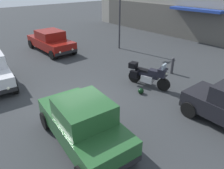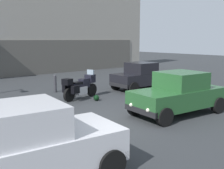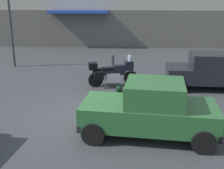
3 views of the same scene
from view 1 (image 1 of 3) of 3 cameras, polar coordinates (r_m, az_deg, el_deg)
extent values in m
plane|color=#2D3033|center=(9.24, -8.60, -4.95)|extent=(80.00, 80.00, 0.00)
cube|color=#514E48|center=(18.94, 28.01, 13.47)|extent=(27.32, 0.12, 2.80)
cube|color=navy|center=(19.23, 22.36, 18.71)|extent=(4.40, 1.10, 0.20)
cylinder|color=black|center=(10.26, 14.11, -0.04)|extent=(0.65, 0.29, 0.64)
cylinder|color=black|center=(10.86, 6.24, 2.20)|extent=(0.65, 0.29, 0.64)
cylinder|color=#B7B7BC|center=(10.09, 14.28, 2.17)|extent=(0.33, 0.15, 0.68)
cube|color=#B7B7BC|center=(10.51, 9.91, 1.66)|extent=(0.68, 0.53, 0.36)
cube|color=black|center=(10.41, 10.02, 2.86)|extent=(1.14, 0.53, 0.28)
cube|color=black|center=(10.23, 11.60, 3.37)|extent=(0.59, 0.45, 0.24)
cube|color=black|center=(10.43, 9.09, 3.82)|extent=(0.62, 0.42, 0.12)
cube|color=black|center=(10.05, 13.86, 3.19)|extent=(0.45, 0.51, 0.40)
cube|color=#8C9EAD|center=(9.93, 14.26, 4.72)|extent=(0.17, 0.41, 0.28)
sphere|color=#EAEACC|center=(10.00, 14.81, 2.94)|extent=(0.14, 0.14, 0.14)
cylinder|color=black|center=(10.04, 13.50, 3.82)|extent=(0.19, 0.61, 0.04)
cylinder|color=#B7B7BC|center=(10.96, 7.52, 2.24)|extent=(0.56, 0.22, 0.09)
cube|color=black|center=(10.93, 7.58, 3.78)|extent=(0.44, 0.29, 0.36)
cube|color=black|center=(10.48, 6.12, 2.81)|extent=(0.44, 0.29, 0.36)
cube|color=black|center=(10.66, 5.94, 5.41)|extent=(0.44, 0.47, 0.28)
cylinder|color=black|center=(10.83, 9.52, 0.90)|extent=(0.05, 0.13, 0.29)
sphere|color=black|center=(9.86, 8.03, -1.80)|extent=(0.28, 0.28, 0.28)
cube|color=#235128|center=(6.79, -8.06, -11.33)|extent=(3.96, 2.04, 0.68)
cube|color=#235128|center=(6.29, -7.81, -7.32)|extent=(1.75, 1.67, 0.64)
cube|color=#8C9EAD|center=(6.87, -10.74, -4.36)|extent=(0.21, 1.39, 0.54)
cube|color=#8C9EAD|center=(5.75, -4.26, -10.82)|extent=(0.21, 1.39, 0.51)
cube|color=black|center=(8.34, -13.89, -5.92)|extent=(0.30, 1.64, 0.20)
cylinder|color=black|center=(7.90, -17.97, -9.47)|extent=(0.66, 0.29, 0.64)
cylinder|color=black|center=(8.33, -7.79, -6.17)|extent=(0.66, 0.29, 0.64)
cylinder|color=black|center=(6.42, 5.02, -17.91)|extent=(0.66, 0.29, 0.64)
sphere|color=silver|center=(8.21, -17.02, -5.95)|extent=(0.14, 0.14, 0.14)
sphere|color=silver|center=(8.45, -11.29, -4.19)|extent=(0.14, 0.14, 0.14)
cube|color=maroon|center=(16.43, -16.64, 11.04)|extent=(4.52, 1.81, 0.64)
cube|color=maroon|center=(16.23, -16.85, 13.11)|extent=(1.92, 1.64, 0.60)
cube|color=#8C9EAD|center=(15.44, -15.33, 12.63)|extent=(0.08, 1.50, 0.51)
cube|color=#8C9EAD|center=(17.04, -18.24, 13.53)|extent=(0.08, 1.50, 0.48)
cube|color=black|center=(14.60, -12.62, 8.69)|extent=(0.14, 1.76, 0.20)
cube|color=black|center=(18.44, -19.68, 11.56)|extent=(0.14, 1.76, 0.20)
cylinder|color=black|center=(15.36, -10.62, 9.39)|extent=(0.64, 0.23, 0.64)
cylinder|color=black|center=(14.61, -16.23, 7.86)|extent=(0.64, 0.23, 0.64)
cylinder|color=black|center=(18.43, -16.71, 11.65)|extent=(0.64, 0.23, 0.64)
cylinder|color=black|center=(17.81, -21.58, 10.40)|extent=(0.64, 0.23, 0.64)
sphere|color=silver|center=(14.75, -10.93, 9.53)|extent=(0.14, 0.14, 0.14)
sphere|color=silver|center=(14.31, -14.24, 8.64)|extent=(0.14, 0.14, 0.14)
cube|color=#8C9EAD|center=(8.57, 27.63, -1.03)|extent=(0.12, 1.33, 0.48)
cube|color=black|center=(9.31, 21.14, -3.37)|extent=(0.19, 1.56, 0.20)
cylinder|color=black|center=(9.80, 25.30, -3.34)|extent=(0.65, 0.25, 0.64)
cylinder|color=black|center=(8.63, 20.63, -6.56)|extent=(0.65, 0.25, 0.64)
cylinder|color=black|center=(10.78, -25.37, -0.61)|extent=(0.66, 0.29, 0.64)
cylinder|color=black|center=(13.46, -27.81, 4.13)|extent=(0.66, 0.29, 0.64)
sphere|color=silver|center=(10.25, -26.88, -0.96)|extent=(0.14, 0.14, 0.14)
cylinder|color=#2D2D33|center=(16.16, 2.13, 17.24)|extent=(0.12, 0.12, 4.24)
cylinder|color=#333338|center=(12.30, 16.40, 4.89)|extent=(0.16, 0.16, 0.89)
sphere|color=#333338|center=(12.15, 16.67, 6.84)|extent=(0.16, 0.16, 0.16)
camera|label=2|loc=(13.73, -55.49, 7.20)|focal=43.87mm
camera|label=3|loc=(7.29, -82.33, -3.84)|focal=46.89mm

